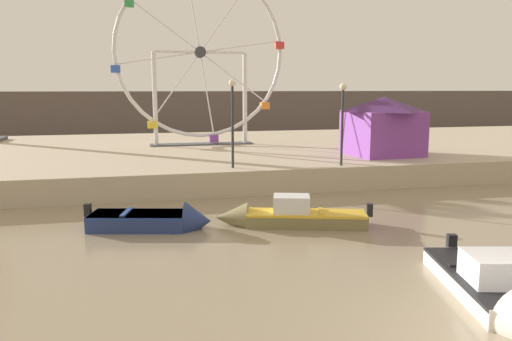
{
  "coord_description": "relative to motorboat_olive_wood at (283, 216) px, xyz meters",
  "views": [
    {
      "loc": [
        -6.32,
        -7.16,
        4.74
      ],
      "look_at": [
        -1.97,
        10.83,
        1.74
      ],
      "focal_mm": 35.77,
      "sensor_mm": 36.0,
      "label": 1
    }
  ],
  "objects": [
    {
      "name": "ferris_wheel_white_frame",
      "position": [
        -0.69,
        16.11,
        6.41
      ],
      "size": [
        10.9,
        1.2,
        11.18
      ],
      "color": "silver",
      "rests_on": "quay_promenade"
    },
    {
      "name": "promenade_lamp_near",
      "position": [
        4.53,
        5.62,
        3.31
      ],
      "size": [
        0.32,
        0.32,
        3.83
      ],
      "color": "#2D2D33",
      "rests_on": "quay_promenade"
    },
    {
      "name": "motorboat_navy_blue",
      "position": [
        -4.21,
        0.6,
        -0.05
      ],
      "size": [
        4.35,
        2.31,
        1.32
      ],
      "rotation": [
        0.0,
        0.0,
        6.04
      ],
      "color": "navy",
      "rests_on": "ground_plane"
    },
    {
      "name": "quay_promenade",
      "position": [
        1.36,
        15.19,
        0.23
      ],
      "size": [
        110.0,
        20.5,
        1.13
      ],
      "primitive_type": "cube",
      "color": "#B7A88E",
      "rests_on": "ground_plane"
    },
    {
      "name": "motorboat_olive_wood",
      "position": [
        0.0,
        0.0,
        0.0
      ],
      "size": [
        5.41,
        2.63,
        1.38
      ],
      "rotation": [
        0.0,
        0.0,
        2.84
      ],
      "color": "olive",
      "rests_on": "ground_plane"
    },
    {
      "name": "distant_town_skyline",
      "position": [
        1.36,
        39.52,
        1.86
      ],
      "size": [
        140.0,
        3.0,
        4.4
      ],
      "primitive_type": "cube",
      "color": "#564C47",
      "rests_on": "ground_plane"
    },
    {
      "name": "carnival_booth_purple_stall",
      "position": [
        8.19,
        8.65,
        2.44
      ],
      "size": [
        4.04,
        4.06,
        3.17
      ],
      "rotation": [
        0.0,
        0.0,
        0.07
      ],
      "color": "purple",
      "rests_on": "quay_promenade"
    },
    {
      "name": "motorboat_white_red_stripe",
      "position": [
        2.7,
        -7.7,
        -0.02
      ],
      "size": [
        2.73,
        5.37,
        1.6
      ],
      "rotation": [
        0.0,
        0.0,
        4.47
      ],
      "color": "silver",
      "rests_on": "ground_plane"
    },
    {
      "name": "promenade_lamp_far",
      "position": [
        -0.58,
        6.1,
        3.4
      ],
      "size": [
        0.32,
        0.32,
        3.99
      ],
      "color": "#2D2D33",
      "rests_on": "quay_promenade"
    }
  ]
}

